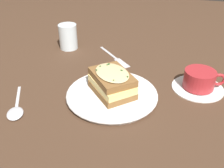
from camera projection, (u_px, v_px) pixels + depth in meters
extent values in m
plane|color=#473021|center=(114.00, 103.00, 0.71)|extent=(2.40, 2.40, 0.00)
cylinder|color=white|center=(112.00, 95.00, 0.74)|extent=(0.24, 0.24, 0.02)
torus|color=white|center=(112.00, 94.00, 0.73)|extent=(0.26, 0.26, 0.01)
cube|color=brown|center=(112.00, 90.00, 0.73)|extent=(0.15, 0.16, 0.02)
cube|color=#EAD17A|center=(112.00, 84.00, 0.72)|extent=(0.15, 0.15, 0.02)
cube|color=brown|center=(112.00, 77.00, 0.71)|extent=(0.15, 0.16, 0.02)
ellipsoid|color=beige|center=(112.00, 73.00, 0.70)|extent=(0.14, 0.14, 0.01)
cube|color=#2D6028|center=(100.00, 66.00, 0.73)|extent=(0.00, 0.01, 0.00)
cube|color=#2D6028|center=(128.00, 76.00, 0.68)|extent=(0.00, 0.01, 0.00)
cube|color=#2D6028|center=(122.00, 70.00, 0.71)|extent=(0.01, 0.00, 0.00)
cube|color=#2D6028|center=(121.00, 70.00, 0.71)|extent=(0.01, 0.01, 0.00)
cube|color=#2D6028|center=(97.00, 70.00, 0.71)|extent=(0.01, 0.01, 0.00)
cube|color=#2D6028|center=(109.00, 64.00, 0.74)|extent=(0.01, 0.00, 0.00)
cube|color=#2D6028|center=(114.00, 80.00, 0.66)|extent=(0.00, 0.00, 0.00)
cube|color=#2D6028|center=(108.00, 65.00, 0.73)|extent=(0.01, 0.01, 0.00)
cylinder|color=white|center=(198.00, 87.00, 0.78)|extent=(0.15, 0.15, 0.01)
cylinder|color=#AD282D|center=(199.00, 79.00, 0.76)|extent=(0.09, 0.09, 0.05)
cylinder|color=#381E0F|center=(201.00, 73.00, 0.75)|extent=(0.07, 0.07, 0.00)
torus|color=#AD282D|center=(219.00, 80.00, 0.76)|extent=(0.04, 0.02, 0.04)
cylinder|color=silver|center=(68.00, 37.00, 1.00)|extent=(0.07, 0.07, 0.09)
cube|color=silver|center=(109.00, 53.00, 0.99)|extent=(0.09, 0.09, 0.00)
cube|color=silver|center=(122.00, 63.00, 0.91)|extent=(0.07, 0.07, 0.00)
cube|color=#333335|center=(125.00, 64.00, 0.91)|extent=(0.03, 0.03, 0.00)
cube|color=#333335|center=(124.00, 64.00, 0.91)|extent=(0.03, 0.03, 0.00)
cube|color=#333335|center=(122.00, 64.00, 0.90)|extent=(0.03, 0.03, 0.00)
cube|color=silver|center=(18.00, 97.00, 0.74)|extent=(0.06, 0.10, 0.00)
ellipsoid|color=silver|center=(15.00, 113.00, 0.67)|extent=(0.06, 0.07, 0.01)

